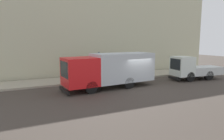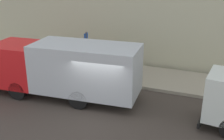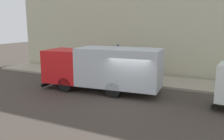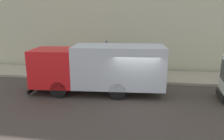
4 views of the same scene
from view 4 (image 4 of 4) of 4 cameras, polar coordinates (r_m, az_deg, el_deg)
The scene contains 7 objects.
ground at distance 13.07m, azimuth 6.29°, elevation -7.26°, with size 80.00×80.00×0.00m, color #403731.
sidewalk at distance 17.57m, azimuth 7.16°, elevation -1.44°, with size 3.53×30.00×0.18m, color #A49C87.
building_facade at distance 19.23m, azimuth 7.90°, elevation 14.71°, with size 0.50×30.00×10.05m, color #BEBC9B.
large_utility_truck at distance 13.50m, azimuth -3.39°, elevation 0.84°, with size 3.06×8.22×2.96m.
pedestrian_walking at distance 18.70m, azimuth 1.75°, elevation 2.71°, with size 0.35×0.35×1.70m.
pedestrian_standing at distance 17.29m, azimuth 6.57°, elevation 1.66°, with size 0.55×0.55×1.70m.
street_sign_post at distance 16.01m, azimuth -1.43°, elevation 3.51°, with size 0.44×0.08×2.80m.
Camera 4 is at (-12.19, -0.56, 4.68)m, focal length 35.45 mm.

